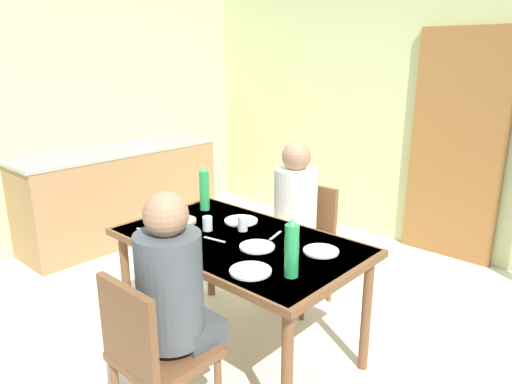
# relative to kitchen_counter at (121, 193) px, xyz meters

# --- Properties ---
(ground_plane) EXTENTS (5.92, 5.92, 0.00)m
(ground_plane) POSITION_rel_kitchen_counter_xyz_m (1.95, -0.46, -0.45)
(ground_plane) COLOR silver
(wall_back) EXTENTS (4.75, 0.10, 2.51)m
(wall_back) POSITION_rel_kitchen_counter_xyz_m (1.95, 1.79, 0.80)
(wall_back) COLOR #C5CE8F
(wall_back) RESTS_ON ground_plane
(wall_left) EXTENTS (0.10, 3.38, 2.51)m
(wall_left) POSITION_rel_kitchen_counter_xyz_m (-0.33, 0.10, 0.80)
(wall_left) COLOR #C1D28F
(wall_left) RESTS_ON ground_plane
(door_wooden) EXTENTS (0.80, 0.05, 2.00)m
(door_wooden) POSITION_rel_kitchen_counter_xyz_m (2.59, 1.71, 0.55)
(door_wooden) COLOR #996331
(door_wooden) RESTS_ON ground_plane
(kitchen_counter) EXTENTS (0.61, 2.00, 0.91)m
(kitchen_counter) POSITION_rel_kitchen_counter_xyz_m (0.00, 0.00, 0.00)
(kitchen_counter) COLOR #9E734A
(kitchen_counter) RESTS_ON ground_plane
(dining_table) EXTENTS (1.45, 0.86, 0.75)m
(dining_table) POSITION_rel_kitchen_counter_xyz_m (2.20, -0.59, 0.22)
(dining_table) COLOR brown
(dining_table) RESTS_ON ground_plane
(chair_near_diner) EXTENTS (0.40, 0.40, 0.87)m
(chair_near_diner) POSITION_rel_kitchen_counter_xyz_m (2.42, -1.38, 0.05)
(chair_near_diner) COLOR brown
(chair_near_diner) RESTS_ON ground_plane
(chair_far_diner) EXTENTS (0.40, 0.40, 0.87)m
(chair_far_diner) POSITION_rel_kitchen_counter_xyz_m (2.11, 0.19, 0.05)
(chair_far_diner) COLOR brown
(chair_far_diner) RESTS_ON ground_plane
(person_near_diner) EXTENTS (0.30, 0.37, 0.77)m
(person_near_diner) POSITION_rel_kitchen_counter_xyz_m (2.42, -1.24, 0.33)
(person_near_diner) COLOR #44494E
(person_near_diner) RESTS_ON ground_plane
(person_far_diner) EXTENTS (0.30, 0.37, 0.77)m
(person_far_diner) POSITION_rel_kitchen_counter_xyz_m (2.11, 0.06, 0.33)
(person_far_diner) COLOR silver
(person_far_diner) RESTS_ON ground_plane
(water_bottle_green_near) EXTENTS (0.07, 0.07, 0.31)m
(water_bottle_green_near) POSITION_rel_kitchen_counter_xyz_m (1.66, -0.37, 0.45)
(water_bottle_green_near) COLOR green
(water_bottle_green_near) RESTS_ON dining_table
(water_bottle_green_far) EXTENTS (0.07, 0.07, 0.30)m
(water_bottle_green_far) POSITION_rel_kitchen_counter_xyz_m (2.72, -0.76, 0.44)
(water_bottle_green_far) COLOR green
(water_bottle_green_far) RESTS_ON dining_table
(dinner_plate_near_left) EXTENTS (0.19, 0.19, 0.01)m
(dinner_plate_near_left) POSITION_rel_kitchen_counter_xyz_m (2.67, -0.43, 0.30)
(dinner_plate_near_left) COLOR white
(dinner_plate_near_left) RESTS_ON dining_table
(dinner_plate_near_right) EXTENTS (0.21, 0.21, 0.01)m
(dinner_plate_near_right) POSITION_rel_kitchen_counter_xyz_m (2.55, -0.86, 0.30)
(dinner_plate_near_right) COLOR white
(dinner_plate_near_right) RESTS_ON dining_table
(dinner_plate_far_center) EXTENTS (0.20, 0.20, 0.01)m
(dinner_plate_far_center) POSITION_rel_kitchen_counter_xyz_m (2.37, -0.62, 0.30)
(dinner_plate_far_center) COLOR white
(dinner_plate_far_center) RESTS_ON dining_table
(dinner_plate_far_side) EXTENTS (0.21, 0.21, 0.01)m
(dinner_plate_far_side) POSITION_rel_kitchen_counter_xyz_m (2.01, -0.37, 0.30)
(dinner_plate_far_side) COLOR white
(dinner_plate_far_side) RESTS_ON dining_table
(drinking_glass_by_near_diner) EXTENTS (0.06, 0.06, 0.09)m
(drinking_glass_by_near_diner) POSITION_rel_kitchen_counter_xyz_m (1.97, -0.62, 0.34)
(drinking_glass_by_near_diner) COLOR silver
(drinking_glass_by_near_diner) RESTS_ON dining_table
(drinking_glass_by_far_diner) EXTENTS (0.06, 0.06, 0.09)m
(drinking_glass_by_far_diner) POSITION_rel_kitchen_counter_xyz_m (2.13, -0.48, 0.34)
(drinking_glass_by_far_diner) COLOR silver
(drinking_glass_by_far_diner) RESTS_ON dining_table
(bread_plate_sliced) EXTENTS (0.19, 0.19, 0.02)m
(bread_plate_sliced) POSITION_rel_kitchen_counter_xyz_m (1.75, -0.64, 0.31)
(bread_plate_sliced) COLOR #DBB77A
(bread_plate_sliced) RESTS_ON dining_table
(cutlery_knife_near) EXTENTS (0.05, 0.15, 0.00)m
(cutlery_knife_near) POSITION_rel_kitchen_counter_xyz_m (2.33, -0.41, 0.30)
(cutlery_knife_near) COLOR silver
(cutlery_knife_near) RESTS_ON dining_table
(cutlery_fork_near) EXTENTS (0.15, 0.04, 0.00)m
(cutlery_fork_near) POSITION_rel_kitchen_counter_xyz_m (2.11, -0.70, 0.30)
(cutlery_fork_near) COLOR silver
(cutlery_fork_near) RESTS_ON dining_table
(cutlery_knife_far) EXTENTS (0.15, 0.03, 0.00)m
(cutlery_knife_far) POSITION_rel_kitchen_counter_xyz_m (1.70, -0.89, 0.30)
(cutlery_knife_far) COLOR silver
(cutlery_knife_far) RESTS_ON dining_table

